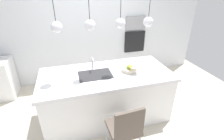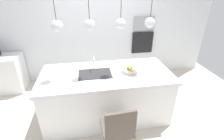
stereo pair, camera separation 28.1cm
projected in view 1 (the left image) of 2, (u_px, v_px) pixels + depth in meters
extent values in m
plane|color=beige|center=(107.00, 114.00, 3.23)|extent=(6.60, 6.60, 0.00)
cube|color=white|center=(90.00, 30.00, 4.05)|extent=(6.00, 0.10, 2.60)
cube|color=white|center=(107.00, 97.00, 3.03)|extent=(2.20, 0.99, 0.86)
cube|color=white|center=(106.00, 75.00, 2.82)|extent=(2.26, 1.05, 0.06)
cube|color=#2D2D30|center=(95.00, 75.00, 2.77)|extent=(0.56, 0.40, 0.02)
cylinder|color=silver|center=(93.00, 63.00, 2.92)|extent=(0.02, 0.02, 0.22)
cylinder|color=silver|center=(93.00, 60.00, 2.81)|extent=(0.02, 0.16, 0.02)
cylinder|color=beige|center=(129.00, 70.00, 2.87)|extent=(0.28, 0.28, 0.06)
sphere|color=olive|center=(128.00, 67.00, 2.82)|extent=(0.07, 0.07, 0.07)
sphere|color=orange|center=(130.00, 67.00, 2.84)|extent=(0.08, 0.08, 0.08)
ellipsoid|color=yellow|center=(130.00, 67.00, 2.79)|extent=(0.10, 0.19, 0.06)
cube|color=#9E9EA3|center=(136.00, 23.00, 4.23)|extent=(0.54, 0.08, 0.34)
cube|color=black|center=(134.00, 42.00, 4.46)|extent=(0.56, 0.08, 0.56)
cube|color=brown|center=(123.00, 127.00, 2.32)|extent=(0.45, 0.45, 0.06)
cube|color=brown|center=(130.00, 124.00, 2.05)|extent=(0.40, 0.06, 0.42)
cylinder|color=#B2B2B7|center=(129.00, 127.00, 2.64)|extent=(0.04, 0.04, 0.43)
cylinder|color=#B2B2B7|center=(107.00, 133.00, 2.54)|extent=(0.04, 0.04, 0.43)
sphere|color=silver|center=(57.00, 27.00, 2.26)|extent=(0.16, 0.16, 0.16)
sphere|color=silver|center=(90.00, 25.00, 2.38)|extent=(0.16, 0.16, 0.16)
sphere|color=silver|center=(120.00, 24.00, 2.49)|extent=(0.16, 0.16, 0.16)
sphere|color=silver|center=(148.00, 22.00, 2.61)|extent=(0.16, 0.16, 0.16)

